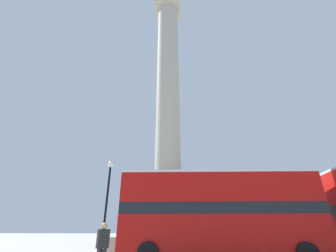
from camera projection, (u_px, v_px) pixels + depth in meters
The scene contains 5 objects.
monument_column at pixel (168, 140), 17.72m from camera, with size 6.16×6.16×24.49m.
bus_b at pixel (218, 211), 11.94m from camera, with size 10.30×3.57×4.31m.
equestrian_statue at pixel (297, 224), 18.46m from camera, with size 3.31×2.78×6.13m.
street_lamp at pixel (107, 202), 14.39m from camera, with size 0.39×0.39×5.75m.
pedestrian_near_lamp at pixel (102, 244), 8.52m from camera, with size 0.44×0.46×1.72m.
Camera 1 is at (1.87, -16.42, 1.46)m, focal length 24.00 mm.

